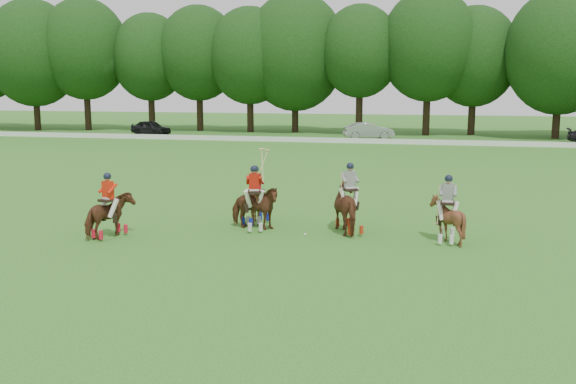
% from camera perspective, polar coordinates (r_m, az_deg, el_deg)
% --- Properties ---
extents(ground, '(180.00, 180.00, 0.00)m').
position_cam_1_polar(ground, '(19.45, -9.66, -5.85)').
color(ground, '#27631C').
rests_on(ground, ground).
extents(tree_line, '(117.98, 14.32, 14.75)m').
position_cam_1_polar(tree_line, '(65.80, 6.71, 12.29)').
color(tree_line, black).
rests_on(tree_line, ground).
extents(boundary_rail, '(120.00, 0.10, 0.44)m').
position_cam_1_polar(boundary_rail, '(56.00, 5.20, 4.58)').
color(boundary_rail, white).
rests_on(boundary_rail, ground).
extents(car_left, '(4.61, 2.99, 1.46)m').
position_cam_1_polar(car_left, '(65.98, -12.10, 5.62)').
color(car_left, black).
rests_on(car_left, ground).
extents(car_mid, '(4.91, 2.99, 1.53)m').
position_cam_1_polar(car_mid, '(60.25, 7.17, 5.42)').
color(car_mid, '#A09FA4').
rests_on(car_mid, ground).
extents(polo_red_a, '(1.36, 1.93, 2.21)m').
position_cam_1_polar(polo_red_a, '(22.38, -15.62, -1.95)').
color(polo_red_a, '#512B15').
rests_on(polo_red_a, ground).
extents(polo_red_b, '(1.92, 1.78, 2.84)m').
position_cam_1_polar(polo_red_b, '(22.74, -3.02, -1.34)').
color(polo_red_b, '#512B15').
rests_on(polo_red_b, ground).
extents(polo_red_c, '(1.58, 1.67, 2.74)m').
position_cam_1_polar(polo_red_c, '(23.51, -2.91, -1.08)').
color(polo_red_c, '#512B15').
rests_on(polo_red_c, ground).
extents(polo_stripe_a, '(1.79, 2.29, 2.45)m').
position_cam_1_polar(polo_stripe_a, '(22.37, 5.49, -1.34)').
color(polo_stripe_a, '#512B15').
rests_on(polo_stripe_a, ground).
extents(polo_stripe_b, '(1.28, 1.42, 2.23)m').
position_cam_1_polar(polo_stripe_b, '(21.59, 13.95, -2.29)').
color(polo_stripe_b, '#512B15').
rests_on(polo_stripe_b, ground).
extents(polo_ball, '(0.09, 0.09, 0.09)m').
position_cam_1_polar(polo_ball, '(21.96, 1.54, -3.79)').
color(polo_ball, white).
rests_on(polo_ball, ground).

